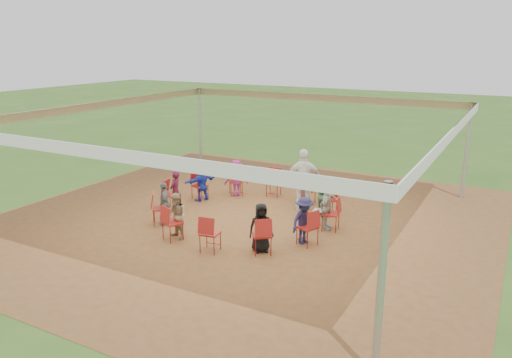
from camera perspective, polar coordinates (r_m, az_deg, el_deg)
The scene contains 28 objects.
ground at distance 13.94m, azimuth -1.05°, elevation -4.62°, with size 80.00×80.00×0.00m, color #30561B.
dirt_patch at distance 13.94m, azimuth -1.05°, elevation -4.60°, with size 13.00×13.00×0.00m, color brown.
tent at distance 13.32m, azimuth -1.10°, elevation 5.01°, with size 10.33×10.33×3.00m.
chair_0 at distance 13.16m, azimuth 8.54°, elevation -3.95°, with size 0.42×0.44×0.90m, color maroon, non-canonical shape.
chair_1 at distance 14.31m, azimuth 8.30°, elevation -2.35°, with size 0.42×0.44×0.90m, color maroon, non-canonical shape.
chair_2 at distance 15.30m, azimuth 5.85°, elevation -1.10°, with size 0.42×0.44×0.90m, color maroon, non-canonical shape.
chair_3 at distance 15.91m, azimuth 2.04°, elevation -0.38°, with size 0.42×0.44×0.90m, color maroon, non-canonical shape.
chair_4 at distance 16.02m, azimuth -2.31°, elevation -0.27°, with size 0.42×0.44×0.90m, color maroon, non-canonical shape.
chair_5 at distance 15.62m, azimuth -6.44°, elevation -0.77°, with size 0.42×0.44×0.90m, color maroon, non-canonical shape.
chair_6 at distance 14.78m, azimuth -9.58°, elevation -1.83°, with size 0.42×0.44×0.90m, color maroon, non-canonical shape.
chair_7 at distance 13.66m, azimuth -10.87°, elevation -3.33°, with size 0.42×0.44×0.90m, color maroon, non-canonical shape.
chair_8 at distance 12.55m, azimuth -9.52°, elevation -4.97°, with size 0.42×0.44×0.90m, color maroon, non-canonical shape.
chair_9 at distance 11.77m, azimuth -5.27°, elevation -6.22°, with size 0.42×0.44×0.90m, color maroon, non-canonical shape.
chair_10 at distance 11.61m, azimuth 0.68°, elevation -6.45°, with size 0.42×0.44×0.90m, color maroon, non-canonical shape.
chair_11 at distance 12.15m, azimuth 5.91°, elevation -5.53°, with size 0.42×0.44×0.90m, color maroon, non-canonical shape.
person_seated_0 at distance 13.14m, azimuth 8.05°, elevation -3.31°, with size 0.69×0.35×1.18m, color #B0AD9D.
person_seated_1 at distance 14.24m, azimuth 7.86°, elevation -1.82°, with size 0.57×0.33×1.18m, color #2B5234.
person_seated_2 at distance 15.18m, azimuth 5.54°, elevation -0.66°, with size 0.57×0.32×1.18m, color brown.
person_seated_3 at distance 15.87m, azimuth -2.26°, elevation 0.11°, with size 0.76×0.38×1.18m, color #7B1E59.
person_seated_4 at distance 15.49m, azimuth -6.22°, elevation -0.35°, with size 1.09×0.41×1.18m, color #2033B3.
person_seated_5 at distance 14.68m, azimuth -9.20°, elevation -1.35°, with size 0.43×0.28×1.18m, color #420F22.
person_seated_6 at distance 13.62m, azimuth -10.40°, elevation -2.74°, with size 0.69×0.35×1.18m, color slate.
person_seated_7 at distance 12.56m, azimuth -9.07°, elevation -4.24°, with size 0.57×0.33×1.18m, color #95835F.
person_seated_8 at distance 11.67m, azimuth 0.58°, elevation -5.58°, with size 0.57×0.32×1.18m, color black.
person_seated_9 at distance 12.18m, azimuth 5.53°, elevation -4.75°, with size 0.76×0.38×1.18m, color #1F1D40.
standing_person at distance 14.54m, azimuth 5.48°, elevation -0.08°, with size 1.06×0.54×1.81m, color white.
cable_coil at distance 13.35m, azimuth 0.84°, elevation -5.45°, with size 0.36×0.36×0.03m.
laptop at distance 13.18m, azimuth 7.38°, elevation -3.34°, with size 0.32×0.38×0.24m.
Camera 1 is at (6.48, -11.38, 4.77)m, focal length 35.00 mm.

